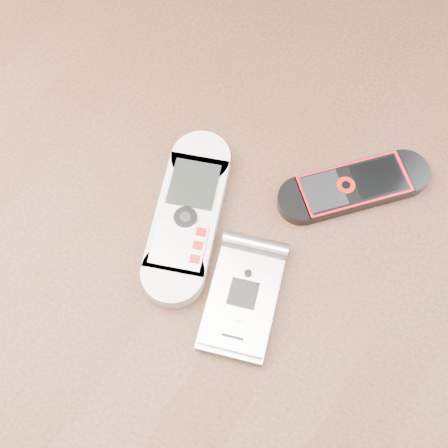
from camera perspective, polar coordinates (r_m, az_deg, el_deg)
ground at (r=1.28m, az=-0.19°, el=-13.73°), size 4.00×4.00×0.00m
table at (r=0.65m, az=-0.36°, el=-3.86°), size 1.20×0.80×0.75m
nokia_white at (r=0.55m, az=-3.35°, el=0.82°), size 0.12×0.17×0.02m
nokia_black_red at (r=0.57m, az=11.76°, el=3.37°), size 0.12×0.14×0.01m
motorola_razr at (r=0.52m, az=1.67°, el=-6.90°), size 0.09×0.12×0.02m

